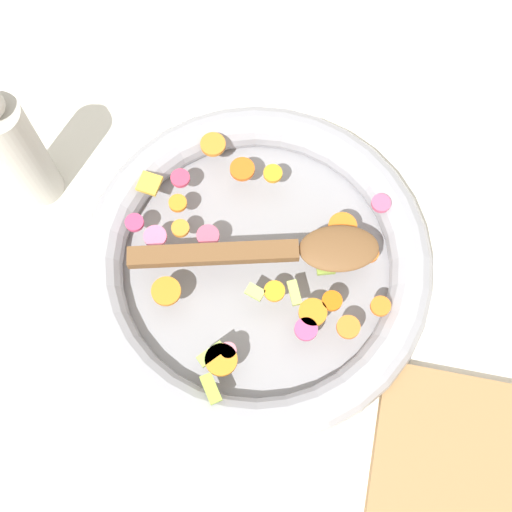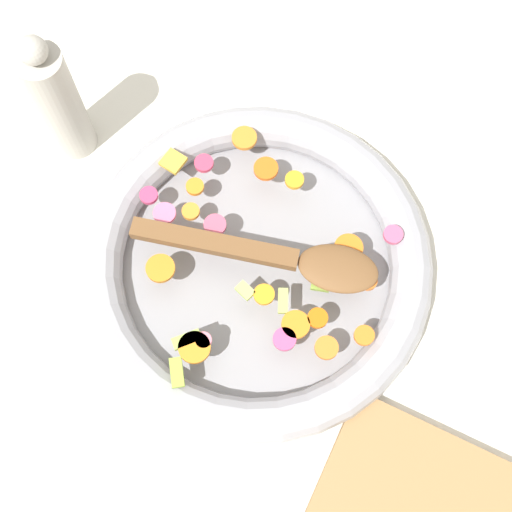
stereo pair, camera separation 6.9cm
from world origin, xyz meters
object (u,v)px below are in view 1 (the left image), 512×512
at_px(skillet, 256,264).
at_px(pepper_mill, 20,151).
at_px(wooden_spoon, 282,251).
at_px(cutting_board, 482,474).

relative_size(skillet, pepper_mill, 1.97).
height_order(wooden_spoon, cutting_board, wooden_spoon).
relative_size(wooden_spoon, pepper_mill, 1.35).
xyz_separation_m(pepper_mill, cutting_board, (-0.56, 0.24, -0.09)).
bearing_deg(pepper_mill, cutting_board, 156.94).
xyz_separation_m(skillet, pepper_mill, (0.28, -0.06, 0.07)).
distance_m(skillet, wooden_spoon, 0.05).
bearing_deg(skillet, wooden_spoon, -166.30).
relative_size(pepper_mill, cutting_board, 0.88).
bearing_deg(skillet, pepper_mill, -11.38).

